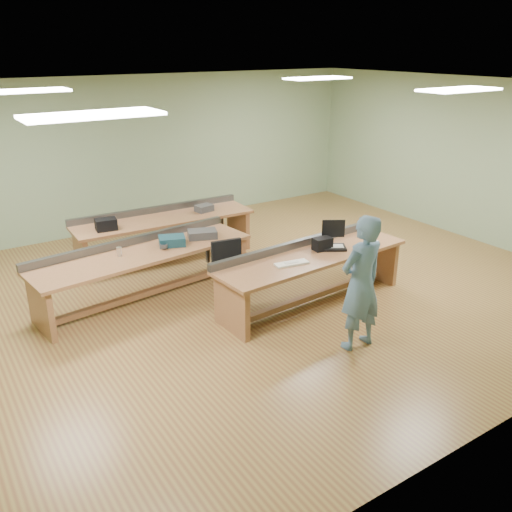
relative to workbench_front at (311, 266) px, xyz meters
name	(u,v)px	position (x,y,z in m)	size (l,w,h in m)	color
floor	(245,292)	(-0.64, 0.78, -0.56)	(10.00, 10.00, 0.00)	olive
ceiling	(243,88)	(-0.64, 0.78, 2.44)	(10.00, 10.00, 0.00)	silver
wall_back	(138,153)	(-0.64, 4.78, 0.94)	(10.00, 0.04, 3.00)	gray
wall_front	(493,302)	(-0.64, -3.22, 0.94)	(10.00, 0.04, 3.00)	gray
wall_right	(467,159)	(4.36, 0.78, 0.94)	(0.04, 8.00, 3.00)	gray
fluor_panels	(243,90)	(-0.64, 0.78, 2.41)	(6.20, 3.50, 0.03)	white
workbench_front	(311,266)	(0.00, 0.00, 0.00)	(3.11, 1.02, 0.86)	#9E6942
workbench_mid	(143,263)	(-1.98, 1.43, 0.00)	(3.36, 1.26, 0.86)	#9E6942
workbench_back	(164,227)	(-1.05, 2.78, 0.00)	(3.15, 0.95, 0.86)	#9E6942
person	(361,283)	(-0.29, -1.30, 0.30)	(0.63, 0.41, 1.72)	slate
laptop_base	(334,247)	(0.41, -0.01, 0.21)	(0.34, 0.28, 0.04)	black
laptop_screen	(333,228)	(0.48, 0.10, 0.46)	(0.34, 0.02, 0.27)	black
keyboard	(292,263)	(-0.47, -0.16, 0.20)	(0.47, 0.16, 0.03)	silver
trackball_mouse	(375,242)	(1.05, -0.19, 0.22)	(0.13, 0.15, 0.07)	white
camera_bag	(322,244)	(0.23, 0.05, 0.28)	(0.27, 0.17, 0.18)	black
task_chair	(231,285)	(-1.07, 0.46, -0.20)	(0.60, 0.60, 0.98)	black
parts_bin_teal	(172,241)	(-1.51, 1.43, 0.26)	(0.38, 0.28, 0.13)	#163B48
parts_bin_grey	(202,234)	(-0.98, 1.47, 0.25)	(0.44, 0.28, 0.12)	#39393C
mug	(164,247)	(-1.69, 1.33, 0.23)	(0.11, 0.11, 0.09)	#39393C
drinks_can	(119,252)	(-2.32, 1.43, 0.26)	(0.07, 0.07, 0.13)	silver
storage_box_back	(106,224)	(-2.10, 2.65, 0.28)	(0.33, 0.23, 0.19)	black
tray_back	(204,208)	(-0.29, 2.70, 0.25)	(0.29, 0.22, 0.12)	#39393C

